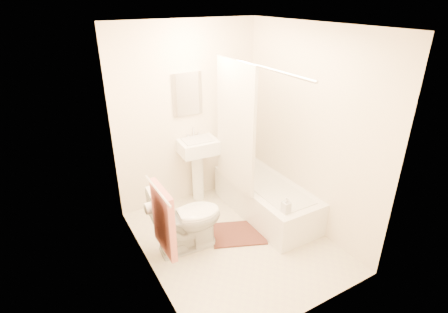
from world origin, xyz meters
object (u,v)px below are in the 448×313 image
toilet (187,218)px  sink (198,167)px  bath_mat (238,233)px  bathtub (266,198)px  soap_bottle (286,205)px

toilet → sink: 1.06m
bath_mat → bathtub: bearing=21.3°
toilet → bathtub: bearing=-79.1°
toilet → bath_mat: toilet is taller
sink → bathtub: size_ratio=0.64×
sink → toilet: bearing=-119.4°
sink → soap_bottle: (0.41, -1.38, 0.03)m
toilet → bathtub: toilet is taller
bath_mat → soap_bottle: size_ratio=3.31×
sink → soap_bottle: 1.44m
bathtub → bath_mat: bathtub is taller
sink → bathtub: 1.01m
toilet → soap_bottle: (0.99, -0.50, 0.14)m
sink → bathtub: (0.61, -0.76, -0.28)m
toilet → bathtub: 1.20m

